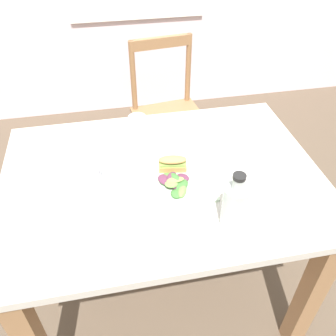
{
  "coord_description": "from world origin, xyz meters",
  "views": [
    {
      "loc": [
        -0.17,
        -0.82,
        1.58
      ],
      "look_at": [
        0.02,
        0.14,
        0.76
      ],
      "focal_mm": 37.99,
      "sensor_mm": 36.0,
      "label": 1
    }
  ],
  "objects_px": {
    "plate_lunch": "(170,178)",
    "sandwich_half_front": "(173,163)",
    "dining_table": "(163,202)",
    "fork_on_napkin": "(100,185)",
    "bottle_cold_brew": "(234,208)",
    "cup_extra_side": "(138,126)",
    "chair_wooden_far": "(169,115)"
  },
  "relations": [
    {
      "from": "chair_wooden_far",
      "to": "cup_extra_side",
      "type": "distance_m",
      "value": 0.73
    },
    {
      "from": "chair_wooden_far",
      "to": "sandwich_half_front",
      "type": "height_order",
      "value": "chair_wooden_far"
    },
    {
      "from": "sandwich_half_front",
      "to": "bottle_cold_brew",
      "type": "relative_size",
      "value": 0.53
    },
    {
      "from": "plate_lunch",
      "to": "chair_wooden_far",
      "type": "bearing_deg",
      "value": 79.05
    },
    {
      "from": "sandwich_half_front",
      "to": "cup_extra_side",
      "type": "relative_size",
      "value": 1.15
    },
    {
      "from": "sandwich_half_front",
      "to": "plate_lunch",
      "type": "bearing_deg",
      "value": -111.83
    },
    {
      "from": "dining_table",
      "to": "fork_on_napkin",
      "type": "xyz_separation_m",
      "value": [
        -0.22,
        -0.01,
        0.14
      ]
    },
    {
      "from": "bottle_cold_brew",
      "to": "cup_extra_side",
      "type": "bearing_deg",
      "value": 112.94
    },
    {
      "from": "chair_wooden_far",
      "to": "sandwich_half_front",
      "type": "distance_m",
      "value": 0.92
    },
    {
      "from": "chair_wooden_far",
      "to": "cup_extra_side",
      "type": "xyz_separation_m",
      "value": [
        -0.25,
        -0.6,
        0.34
      ]
    },
    {
      "from": "chair_wooden_far",
      "to": "dining_table",
      "type": "bearing_deg",
      "value": -102.79
    },
    {
      "from": "dining_table",
      "to": "bottle_cold_brew",
      "type": "distance_m",
      "value": 0.38
    },
    {
      "from": "dining_table",
      "to": "cup_extra_side",
      "type": "xyz_separation_m",
      "value": [
        -0.05,
        0.26,
        0.18
      ]
    },
    {
      "from": "plate_lunch",
      "to": "bottle_cold_brew",
      "type": "height_order",
      "value": "bottle_cold_brew"
    },
    {
      "from": "bottle_cold_brew",
      "to": "cup_extra_side",
      "type": "height_order",
      "value": "bottle_cold_brew"
    },
    {
      "from": "chair_wooden_far",
      "to": "bottle_cold_brew",
      "type": "distance_m",
      "value": 1.18
    },
    {
      "from": "fork_on_napkin",
      "to": "cup_extra_side",
      "type": "distance_m",
      "value": 0.33
    },
    {
      "from": "chair_wooden_far",
      "to": "plate_lunch",
      "type": "relative_size",
      "value": 3.12
    },
    {
      "from": "plate_lunch",
      "to": "cup_extra_side",
      "type": "relative_size",
      "value": 3.04
    },
    {
      "from": "sandwich_half_front",
      "to": "fork_on_napkin",
      "type": "xyz_separation_m",
      "value": [
        -0.26,
        -0.03,
        -0.03
      ]
    },
    {
      "from": "plate_lunch",
      "to": "sandwich_half_front",
      "type": "bearing_deg",
      "value": 68.17
    },
    {
      "from": "plate_lunch",
      "to": "fork_on_napkin",
      "type": "height_order",
      "value": "plate_lunch"
    },
    {
      "from": "chair_wooden_far",
      "to": "bottle_cold_brew",
      "type": "xyz_separation_m",
      "value": [
        -0.03,
        -1.12,
        0.36
      ]
    },
    {
      "from": "dining_table",
      "to": "plate_lunch",
      "type": "relative_size",
      "value": 4.09
    },
    {
      "from": "plate_lunch",
      "to": "cup_extra_side",
      "type": "height_order",
      "value": "cup_extra_side"
    },
    {
      "from": "dining_table",
      "to": "chair_wooden_far",
      "type": "distance_m",
      "value": 0.89
    },
    {
      "from": "chair_wooden_far",
      "to": "sandwich_half_front",
      "type": "xyz_separation_m",
      "value": [
        -0.15,
        -0.84,
        0.33
      ]
    },
    {
      "from": "dining_table",
      "to": "plate_lunch",
      "type": "height_order",
      "value": "plate_lunch"
    },
    {
      "from": "dining_table",
      "to": "sandwich_half_front",
      "type": "bearing_deg",
      "value": 19.83
    },
    {
      "from": "dining_table",
      "to": "sandwich_half_front",
      "type": "height_order",
      "value": "sandwich_half_front"
    },
    {
      "from": "plate_lunch",
      "to": "bottle_cold_brew",
      "type": "bearing_deg",
      "value": -58.15
    },
    {
      "from": "fork_on_napkin",
      "to": "cup_extra_side",
      "type": "xyz_separation_m",
      "value": [
        0.17,
        0.27,
        0.04
      ]
    }
  ]
}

